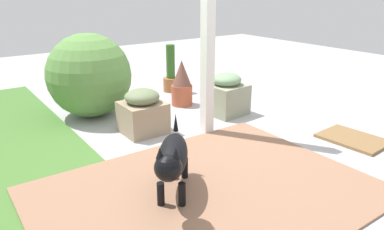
# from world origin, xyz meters

# --- Properties ---
(ground_plane) EXTENTS (12.00, 12.00, 0.00)m
(ground_plane) POSITION_xyz_m (0.00, 0.00, 0.00)
(ground_plane) COLOR #A9A8A9
(brick_path) EXTENTS (1.80, 2.40, 0.02)m
(brick_path) POSITION_xyz_m (-0.77, 0.59, 0.01)
(brick_path) COLOR #8F664D
(brick_path) RESTS_ON ground
(porch_pillar) EXTENTS (0.10, 0.10, 2.46)m
(porch_pillar) POSITION_xyz_m (0.17, -0.12, 1.23)
(porch_pillar) COLOR white
(porch_pillar) RESTS_ON ground
(stone_planter_nearest) EXTENTS (0.45, 0.45, 0.49)m
(stone_planter_nearest) POSITION_xyz_m (0.51, -0.67, 0.23)
(stone_planter_nearest) COLOR gray
(stone_planter_nearest) RESTS_ON ground
(stone_planter_mid) EXTENTS (0.40, 0.42, 0.46)m
(stone_planter_mid) POSITION_xyz_m (0.56, 0.41, 0.22)
(stone_planter_mid) COLOR gray
(stone_planter_mid) RESTS_ON ground
(round_shrub) EXTENTS (0.95, 0.95, 0.95)m
(round_shrub) POSITION_xyz_m (1.37, 0.64, 0.48)
(round_shrub) COLOR #5A8842
(round_shrub) RESTS_ON ground
(terracotta_pot_tall) EXTENTS (0.22, 0.22, 0.67)m
(terracotta_pot_tall) POSITION_xyz_m (1.72, -0.66, 0.24)
(terracotta_pot_tall) COLOR #995933
(terracotta_pot_tall) RESTS_ON ground
(terracotta_pot_spiky) EXTENTS (0.27, 0.27, 0.58)m
(terracotta_pot_spiky) POSITION_xyz_m (1.09, -0.43, 0.27)
(terracotta_pot_spiky) COLOR #AD4E34
(terracotta_pot_spiky) RESTS_ON ground
(dog) EXTENTS (0.69, 0.58, 0.53)m
(dog) POSITION_xyz_m (-0.66, 0.82, 0.31)
(dog) COLOR black
(dog) RESTS_ON ground
(doormat) EXTENTS (0.63, 0.48, 0.03)m
(doormat) POSITION_xyz_m (-0.83, -1.17, 0.01)
(doormat) COLOR brown
(doormat) RESTS_ON ground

